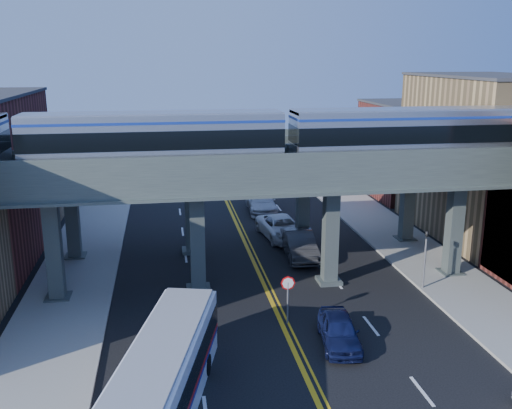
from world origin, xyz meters
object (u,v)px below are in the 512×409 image
Objects in this scene: car_lane_b at (299,245)px; car_lane_c at (282,228)px; transit_bus at (162,382)px; car_lane_d at (261,202)px; transit_train at (154,139)px; car_lane_a at (339,330)px; stop_sign at (288,292)px; traffic_signal at (425,253)px.

car_lane_b is 4.38m from car_lane_c.
car_lane_d is at bearing -2.43° from transit_bus.
car_lane_a is (8.45, -7.59, -8.39)m from transit_train.
stop_sign is at bearing -94.02° from car_lane_d.
car_lane_b is at bearing -14.78° from transit_bus.
car_lane_b is at bearing 92.81° from car_lane_a.
transit_bus reaches higher than car_lane_a.
car_lane_d is (-0.24, 7.88, 0.03)m from car_lane_c.
car_lane_c is 7.88m from car_lane_d.
transit_train is at bearing 142.37° from stop_sign.
stop_sign is 0.61× the size of car_lane_a.
transit_bus is at bearing -120.48° from car_lane_c.
stop_sign is (6.48, -5.00, -7.37)m from transit_train.
traffic_signal is (8.90, 3.00, 0.54)m from stop_sign.
transit_bus is 9.50m from car_lane_a.
car_lane_b is at bearing -85.12° from car_lane_d.
stop_sign is at bearing -161.37° from traffic_signal.
car_lane_b reaches higher than car_lane_a.
traffic_signal reaches higher than transit_bus.
traffic_signal is 0.36× the size of transit_bus.
transit_bus is 23.01m from car_lane_c.
traffic_signal is at bearing 46.36° from car_lane_a.
car_lane_b reaches higher than car_lane_c.
transit_train is 14.12m from car_lane_a.
car_lane_c is (9.07, 21.14, -0.65)m from transit_bus.
traffic_signal is at bearing -68.94° from car_lane_d.
transit_bus is at bearing -104.69° from car_lane_d.
car_lane_c is at bearing 79.38° from stop_sign.
transit_train reaches higher than stop_sign.
car_lane_a is at bearing -141.11° from traffic_signal.
traffic_signal is 0.95× the size of car_lane_a.
car_lane_d is (8.83, 29.02, -0.62)m from transit_bus.
car_lane_b is at bearing 131.16° from traffic_signal.
car_lane_d is at bearing 62.42° from transit_train.
stop_sign reaches higher than car_lane_b.
traffic_signal is at bearing -67.99° from car_lane_c.
car_lane_d is (-6.49, 19.02, -1.44)m from traffic_signal.
car_lane_c is 1.00× the size of car_lane_d.
car_lane_b is (1.01, 12.37, 0.17)m from car_lane_a.
transit_bus is 1.93× the size of car_lane_d.
transit_train reaches higher than car_lane_b.
transit_bus is at bearing -146.87° from traffic_signal.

